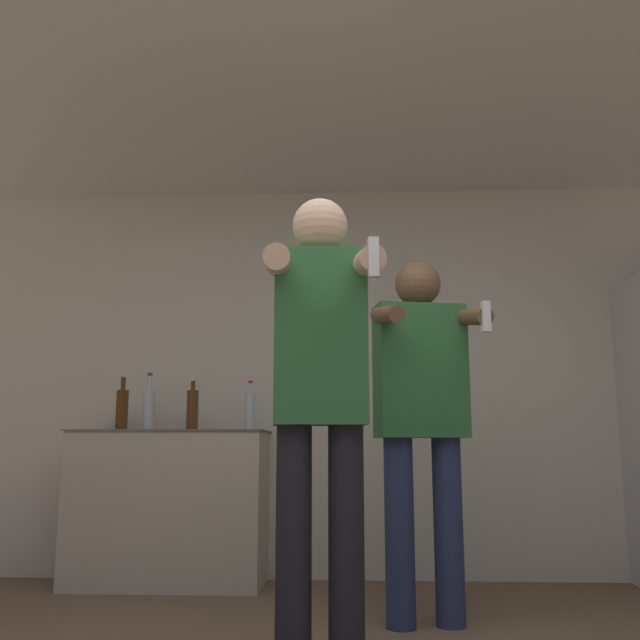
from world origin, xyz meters
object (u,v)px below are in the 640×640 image
bottle_amber_bourbon (149,408)px  person_man_side (422,407)px  bottle_brown_liquor (122,408)px  person_woman_foreground (320,387)px  bottle_red_label (250,410)px  bottle_clear_vodka (192,409)px

bottle_amber_bourbon → person_man_side: bearing=-29.0°
bottle_amber_bourbon → person_man_side: person_man_side is taller
bottle_brown_liquor → person_woman_foreground: 2.13m
bottle_brown_liquor → person_woman_foreground: bearing=-51.9°
bottle_red_label → bottle_clear_vodka: bearing=180.0°
bottle_clear_vodka → person_man_side: bearing=-33.8°
bottle_red_label → person_woman_foreground: size_ratio=0.17×
bottle_amber_bourbon → person_woman_foreground: person_woman_foreground is taller
bottle_brown_liquor → person_man_side: 1.97m
person_man_side → person_woman_foreground: bearing=-119.8°
bottle_red_label → person_man_side: size_ratio=0.18×
person_woman_foreground → bottle_clear_vodka: bearing=117.5°
bottle_red_label → bottle_brown_liquor: bottle_brown_liquor is taller
bottle_red_label → bottle_clear_vodka: bottle_clear_vodka is taller
bottle_clear_vodka → bottle_amber_bourbon: bearing=180.0°
bottle_brown_liquor → person_woman_foreground: person_woman_foreground is taller
bottle_amber_bourbon → bottle_brown_liquor: (-0.17, -0.00, -0.00)m
bottle_amber_bourbon → person_man_side: 1.83m
bottle_red_label → bottle_brown_liquor: (-0.80, 0.00, 0.01)m
bottle_clear_vodka → bottle_brown_liquor: bearing=180.0°
person_man_side → bottle_amber_bourbon: bearing=151.0°
bottle_clear_vodka → person_man_side: (1.32, -0.89, -0.04)m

